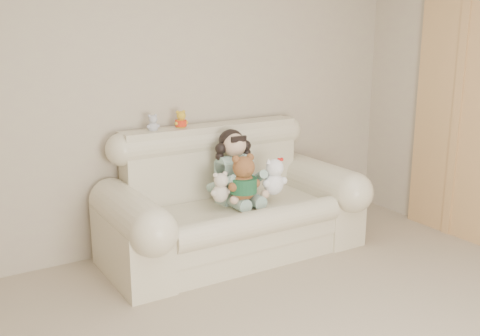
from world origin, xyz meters
name	(u,v)px	position (x,y,z in m)	size (l,w,h in m)	color
wall_back	(170,92)	(0.00, 2.50, 1.30)	(4.50, 4.50, 0.00)	#AF9C8B
sofa	(234,194)	(0.30, 2.00, 0.52)	(2.10, 0.95, 1.03)	beige
door_panel	(459,118)	(2.22, 1.40, 1.05)	(0.06, 0.90, 2.10)	#A77F47
seated_child	(234,166)	(0.36, 2.08, 0.72)	(0.36, 0.45, 0.61)	#357C64
brown_teddy	(243,173)	(0.30, 1.85, 0.72)	(0.28, 0.21, 0.43)	brown
white_cat	(274,173)	(0.60, 1.86, 0.68)	(0.23, 0.18, 0.36)	white
cream_teddy	(220,184)	(0.13, 1.90, 0.64)	(0.18, 0.14, 0.28)	beige
yellow_mini_bear	(181,118)	(0.02, 2.36, 1.10)	(0.12, 0.09, 0.18)	gold
grey_mini_plush	(153,122)	(-0.22, 2.35, 1.10)	(0.11, 0.08, 0.17)	silver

